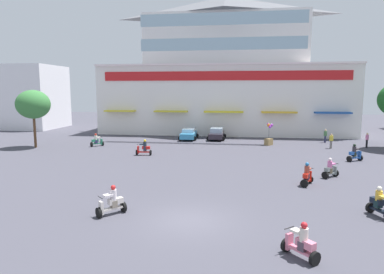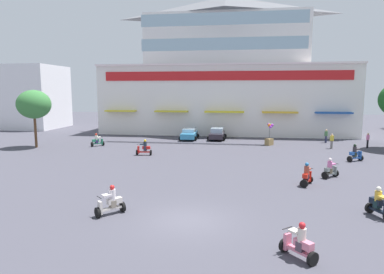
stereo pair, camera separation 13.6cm
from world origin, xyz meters
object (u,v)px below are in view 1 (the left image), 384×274
scooter_rider_3 (355,154)px  pedestrian_2 (367,139)px  pedestrian_0 (331,140)px  balloon_vendor_cart (269,136)px  scooter_rider_6 (330,170)px  scooter_rider_9 (380,204)px  parked_car_1 (217,134)px  scooter_rider_7 (97,141)px  scooter_rider_5 (301,243)px  plaza_tree_0 (33,105)px  scooter_rider_0 (307,176)px  scooter_rider_2 (112,203)px  pedestrian_1 (325,135)px  parked_car_0 (189,134)px  scooter_rider_4 (144,149)px

scooter_rider_3 → pedestrian_2: size_ratio=0.95×
pedestrian_0 → balloon_vendor_cart: bearing=167.9°
scooter_rider_6 → scooter_rider_9: scooter_rider_9 is taller
parked_car_1 → scooter_rider_7: parked_car_1 is taller
parked_car_1 → scooter_rider_5: bearing=-80.3°
plaza_tree_0 → pedestrian_2: size_ratio=3.82×
scooter_rider_0 → plaza_tree_0: bearing=156.8°
scooter_rider_3 → scooter_rider_5: bearing=-112.6°
scooter_rider_5 → pedestrian_2: size_ratio=0.89×
scooter_rider_3 → scooter_rider_6: (-3.62, -6.23, -0.06)m
scooter_rider_2 → scooter_rider_7: size_ratio=1.04×
scooter_rider_2 → scooter_rider_5: 9.24m
scooter_rider_9 → pedestrian_2: size_ratio=0.93×
scooter_rider_7 → parked_car_1: bearing=29.0°
scooter_rider_2 → scooter_rider_3: size_ratio=0.97×
scooter_rider_6 → pedestrian_1: size_ratio=0.90×
plaza_tree_0 → scooter_rider_9: 33.72m
parked_car_1 → scooter_rider_7: size_ratio=2.98×
plaza_tree_0 → scooter_rider_5: size_ratio=4.29×
scooter_rider_9 → plaza_tree_0: bearing=150.2°
parked_car_1 → scooter_rider_5: parked_car_1 is taller
plaza_tree_0 → scooter_rider_9: size_ratio=4.12×
scooter_rider_7 → scooter_rider_3: bearing=-9.9°
parked_car_0 → parked_car_1: parked_car_1 is taller
parked_car_0 → pedestrian_0: 16.84m
parked_car_0 → scooter_rider_0: 22.59m
parked_car_0 → pedestrian_1: bearing=-1.5°
parked_car_1 → scooter_rider_9: scooter_rider_9 is taller
pedestrian_2 → balloon_vendor_cart: 10.42m
scooter_rider_2 → balloon_vendor_cart: 25.33m
pedestrian_1 → scooter_rider_2: bearing=-122.1°
scooter_rider_6 → scooter_rider_5: bearing=-108.4°
scooter_rider_5 → scooter_rider_9: (4.61, 4.93, 0.04)m
scooter_rider_3 → pedestrian_2: (3.65, 7.67, 0.29)m
parked_car_0 → pedestrian_1: size_ratio=2.80×
scooter_rider_4 → scooter_rider_9: bearing=-41.0°
scooter_rider_4 → scooter_rider_9: scooter_rider_4 is taller
parked_car_0 → scooter_rider_7: 11.57m
scooter_rider_3 → pedestrian_0: size_ratio=0.97×
parked_car_0 → pedestrian_0: bearing=-16.1°
scooter_rider_0 → scooter_rider_2: bearing=-147.4°
pedestrian_0 → pedestrian_2: bearing=14.5°
scooter_rider_0 → scooter_rider_2: 12.76m
scooter_rider_0 → scooter_rider_2: (-10.75, -6.88, -0.03)m
scooter_rider_9 → scooter_rider_3: bearing=77.0°
scooter_rider_3 → pedestrian_2: pedestrian_2 is taller
balloon_vendor_cart → pedestrian_0: bearing=-12.1°
scooter_rider_5 → scooter_rider_9: 6.74m
scooter_rider_5 → scooter_rider_3: bearing=67.4°
scooter_rider_9 → scooter_rider_5: bearing=-133.1°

